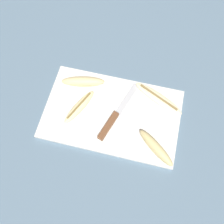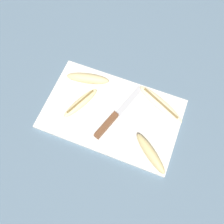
# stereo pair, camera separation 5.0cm
# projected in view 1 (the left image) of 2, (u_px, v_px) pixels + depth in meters

# --- Properties ---
(ground_plane) EXTENTS (4.00, 4.00, 0.00)m
(ground_plane) POSITION_uv_depth(u_px,v_px,m) (112.00, 114.00, 0.94)
(ground_plane) COLOR slate
(cutting_board) EXTENTS (0.48, 0.29, 0.01)m
(cutting_board) POSITION_uv_depth(u_px,v_px,m) (112.00, 114.00, 0.94)
(cutting_board) COLOR white
(cutting_board) RESTS_ON ground_plane
(knife) EXTENTS (0.10, 0.25, 0.02)m
(knife) POSITION_uv_depth(u_px,v_px,m) (113.00, 121.00, 0.91)
(knife) COLOR brown
(knife) RESTS_ON cutting_board
(banana_soft_right) EXTENTS (0.09, 0.16, 0.02)m
(banana_soft_right) POSITION_uv_depth(u_px,v_px,m) (79.00, 107.00, 0.93)
(banana_soft_right) COLOR beige
(banana_soft_right) RESTS_ON cutting_board
(banana_bright_far) EXTENTS (0.20, 0.12, 0.02)m
(banana_bright_far) POSITION_uv_depth(u_px,v_px,m) (158.00, 98.00, 0.94)
(banana_bright_far) COLOR beige
(banana_bright_far) RESTS_ON cutting_board
(banana_spotted_left) EXTENTS (0.14, 0.12, 0.04)m
(banana_spotted_left) POSITION_uv_depth(u_px,v_px,m) (156.00, 148.00, 0.86)
(banana_spotted_left) COLOR #DBC684
(banana_spotted_left) RESTS_ON cutting_board
(banana_mellow_near) EXTENTS (0.16, 0.07, 0.04)m
(banana_mellow_near) POSITION_uv_depth(u_px,v_px,m) (83.00, 81.00, 0.96)
(banana_mellow_near) COLOR beige
(banana_mellow_near) RESTS_ON cutting_board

